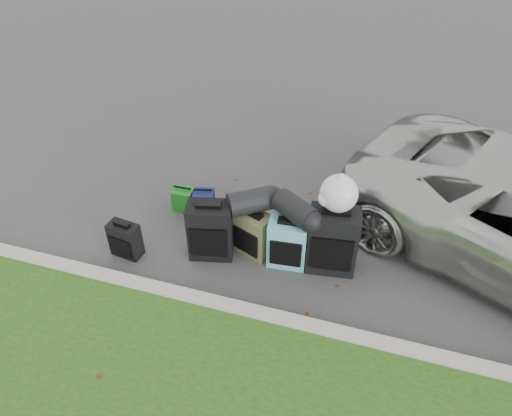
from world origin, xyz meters
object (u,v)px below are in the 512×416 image
(suitcase_small_black, at_px, (125,240))
(tote_navy, at_px, (204,201))
(suitcase_large_black_left, at_px, (211,231))
(suitcase_olive, at_px, (253,233))
(suitcase_large_black_right, at_px, (333,241))
(tote_green, at_px, (184,199))
(suitcase_teal, at_px, (287,243))

(suitcase_small_black, distance_m, tote_navy, 1.24)
(suitcase_large_black_left, bearing_deg, suitcase_olive, 7.44)
(suitcase_olive, distance_m, suitcase_large_black_right, 0.97)
(tote_green, bearing_deg, suitcase_olive, -26.10)
(suitcase_large_black_right, xyz_separation_m, tote_green, (-2.13, 0.52, -0.28))
(suitcase_olive, bearing_deg, suitcase_large_black_left, -137.18)
(suitcase_olive, height_order, suitcase_large_black_right, suitcase_large_black_right)
(suitcase_small_black, bearing_deg, suitcase_teal, 19.41)
(suitcase_teal, bearing_deg, suitcase_olive, 165.44)
(suitcase_teal, relative_size, suitcase_large_black_right, 0.76)
(suitcase_large_black_left, bearing_deg, suitcase_large_black_right, -5.32)
(suitcase_olive, bearing_deg, suitcase_large_black_right, 23.23)
(suitcase_olive, distance_m, tote_green, 1.29)
(suitcase_teal, bearing_deg, tote_green, 153.74)
(tote_green, relative_size, tote_navy, 1.03)
(suitcase_small_black, xyz_separation_m, tote_navy, (0.60, 1.08, -0.08))
(suitcase_large_black_left, bearing_deg, tote_navy, 104.52)
(suitcase_large_black_left, xyz_separation_m, suitcase_large_black_right, (1.45, 0.20, 0.05))
(suitcase_small_black, relative_size, suitcase_large_black_right, 0.54)
(suitcase_large_black_left, relative_size, suitcase_olive, 1.27)
(suitcase_large_black_right, bearing_deg, suitcase_olive, 173.33)
(suitcase_large_black_right, distance_m, tote_navy, 1.96)
(suitcase_olive, bearing_deg, suitcase_teal, 13.23)
(suitcase_large_black_left, xyz_separation_m, tote_navy, (-0.41, 0.77, -0.23))
(suitcase_teal, height_order, tote_navy, suitcase_teal)
(suitcase_small_black, height_order, suitcase_large_black_left, suitcase_large_black_left)
(suitcase_small_black, relative_size, tote_navy, 1.56)
(suitcase_teal, distance_m, suitcase_large_black_right, 0.53)
(suitcase_large_black_right, height_order, tote_green, suitcase_large_black_right)
(suitcase_large_black_left, bearing_deg, suitcase_small_black, -176.17)
(tote_navy, bearing_deg, suitcase_olive, -47.56)
(suitcase_large_black_left, relative_size, tote_navy, 2.55)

